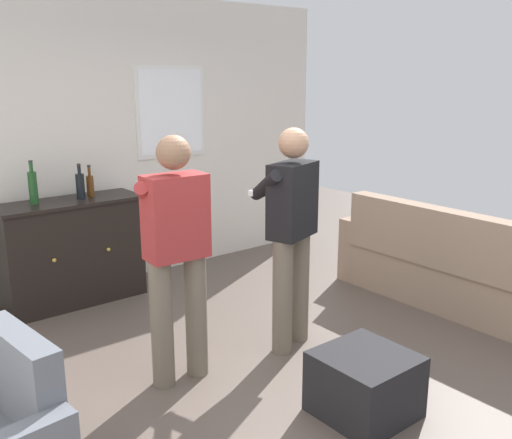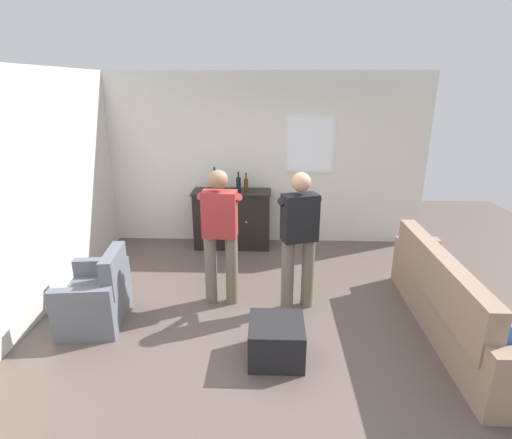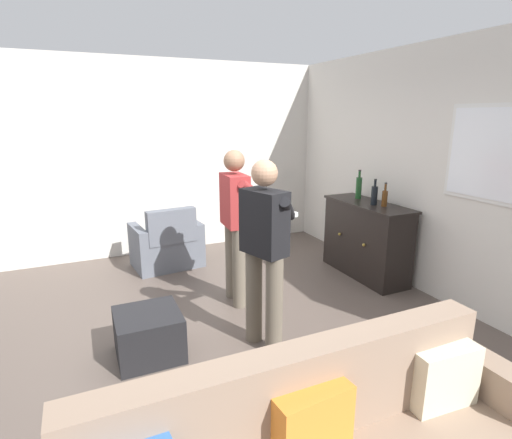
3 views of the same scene
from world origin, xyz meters
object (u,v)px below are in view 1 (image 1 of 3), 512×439
Objects in this scene: couch at (464,274)px; bottle_spirits_clear at (90,185)px; sideboard_cabinet at (72,252)px; ottoman at (365,384)px; bottle_wine_green at (33,187)px; bottle_liquor_amber at (80,185)px; person_standing_right at (291,229)px; person_standing_left at (176,249)px.

bottle_spirits_clear reaches higher than couch.
sideboard_cabinet is 2.35× the size of ottoman.
couch is 3.50m from sideboard_cabinet.
ottoman is at bearing -165.31° from couch.
bottle_wine_green is 3.21m from ottoman.
ottoman is at bearing -76.34° from sideboard_cabinet.
sideboard_cabinet is 0.61m from bottle_liquor_amber.
person_standing_right is (0.73, -1.93, -0.13)m from bottle_spirits_clear.
bottle_wine_green is at bearing 169.40° from sideboard_cabinet.
person_standing_left is (-0.66, 1.08, 0.74)m from ottoman.
person_standing_left is at bearing 166.88° from couch.
sideboard_cabinet is at bearing 116.89° from person_standing_right.
couch is at bearing -46.16° from bottle_spirits_clear.
couch is 8.04× the size of bottle_liquor_amber.
ottoman is at bearing -78.44° from bottle_liquor_amber.
sideboard_cabinet is at bearing 91.04° from person_standing_left.
person_standing_right reaches higher than bottle_liquor_amber.
bottle_liquor_amber is 0.13m from bottle_spirits_clear.
person_standing_right is at bearing 75.14° from ottoman.
person_standing_right reaches higher than bottle_spirits_clear.
person_standing_left and person_standing_right have the same top height.
sideboard_cabinet is 1.85m from person_standing_left.
ottoman is at bearing -58.30° from person_standing_left.
bottle_liquor_amber is 0.19× the size of person_standing_right.
couch is at bearing 14.69° from ottoman.
person_standing_left is (-0.20, -1.83, -0.13)m from bottle_spirits_clear.
sideboard_cabinet is 4.39× the size of bottle_spirits_clear.
bottle_liquor_amber is at bearing -9.30° from sideboard_cabinet.
bottle_wine_green is 0.70× the size of ottoman.
sideboard_cabinet is 0.69m from bottle_wine_green.
person_standing_right is (0.92, -0.10, 0.00)m from person_standing_left.
couch is 8.88× the size of bottle_spirits_clear.
couch is at bearing -40.66° from bottle_wine_green.
ottoman is (0.58, -2.85, -0.89)m from bottle_liquor_amber.
sideboard_cabinet reaches higher than ottoman.
bottle_wine_green is at bearing 99.49° from person_standing_left.
bottle_liquor_amber is 1.10× the size of bottle_spirits_clear.
bottle_liquor_amber is (0.39, -0.07, -0.03)m from bottle_wine_green.
bottle_liquor_amber is at bearing 114.28° from person_standing_right.
sideboard_cabinet is at bearing 137.04° from couch.
sideboard_cabinet is 2.17m from person_standing_right.
bottle_liquor_amber reaches higher than ottoman.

